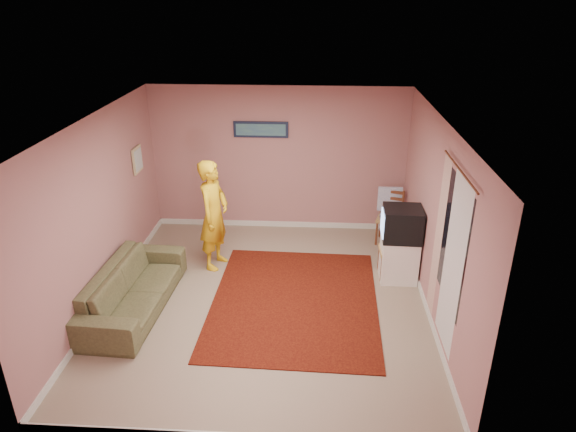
# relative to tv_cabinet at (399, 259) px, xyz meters

# --- Properties ---
(ground) EXTENTS (5.00, 5.00, 0.00)m
(ground) POSITION_rel_tv_cabinet_xyz_m (-1.95, -0.73, -0.34)
(ground) COLOR gray
(ground) RESTS_ON ground
(wall_back) EXTENTS (4.50, 0.02, 2.60)m
(wall_back) POSITION_rel_tv_cabinet_xyz_m (-1.95, 1.77, 0.96)
(wall_back) COLOR #A46C6B
(wall_back) RESTS_ON ground
(wall_front) EXTENTS (4.50, 0.02, 2.60)m
(wall_front) POSITION_rel_tv_cabinet_xyz_m (-1.95, -3.23, 0.96)
(wall_front) COLOR #A46C6B
(wall_front) RESTS_ON ground
(wall_left) EXTENTS (0.02, 5.00, 2.60)m
(wall_left) POSITION_rel_tv_cabinet_xyz_m (-4.20, -0.73, 0.96)
(wall_left) COLOR #A46C6B
(wall_left) RESTS_ON ground
(wall_right) EXTENTS (0.02, 5.00, 2.60)m
(wall_right) POSITION_rel_tv_cabinet_xyz_m (0.30, -0.73, 0.96)
(wall_right) COLOR #A46C6B
(wall_right) RESTS_ON ground
(ceiling) EXTENTS (4.50, 5.00, 0.02)m
(ceiling) POSITION_rel_tv_cabinet_xyz_m (-1.95, -0.73, 2.26)
(ceiling) COLOR white
(ceiling) RESTS_ON wall_back
(baseboard_back) EXTENTS (4.50, 0.02, 0.10)m
(baseboard_back) POSITION_rel_tv_cabinet_xyz_m (-1.95, 1.76, -0.29)
(baseboard_back) COLOR silver
(baseboard_back) RESTS_ON ground
(baseboard_left) EXTENTS (0.02, 5.00, 0.10)m
(baseboard_left) POSITION_rel_tv_cabinet_xyz_m (-4.19, -0.73, -0.29)
(baseboard_left) COLOR silver
(baseboard_left) RESTS_ON ground
(baseboard_right) EXTENTS (0.02, 5.00, 0.10)m
(baseboard_right) POSITION_rel_tv_cabinet_xyz_m (0.29, -0.73, -0.29)
(baseboard_right) COLOR silver
(baseboard_right) RESTS_ON ground
(window) EXTENTS (0.01, 1.10, 1.50)m
(window) POSITION_rel_tv_cabinet_xyz_m (0.29, -1.63, 1.11)
(window) COLOR black
(window) RESTS_ON wall_right
(curtain_sheer) EXTENTS (0.01, 0.75, 2.10)m
(curtain_sheer) POSITION_rel_tv_cabinet_xyz_m (0.28, -1.78, 0.91)
(curtain_sheer) COLOR silver
(curtain_sheer) RESTS_ON wall_right
(curtain_floral) EXTENTS (0.01, 0.35, 2.10)m
(curtain_floral) POSITION_rel_tv_cabinet_xyz_m (0.27, -1.08, 0.91)
(curtain_floral) COLOR beige
(curtain_floral) RESTS_ON wall_right
(curtain_rod) EXTENTS (0.02, 1.40, 0.02)m
(curtain_rod) POSITION_rel_tv_cabinet_xyz_m (0.25, -1.63, 1.98)
(curtain_rod) COLOR brown
(curtain_rod) RESTS_ON wall_right
(picture_back) EXTENTS (0.95, 0.04, 0.28)m
(picture_back) POSITION_rel_tv_cabinet_xyz_m (-2.25, 1.74, 1.51)
(picture_back) COLOR #121A33
(picture_back) RESTS_ON wall_back
(picture_left) EXTENTS (0.04, 0.38, 0.42)m
(picture_left) POSITION_rel_tv_cabinet_xyz_m (-4.17, 0.87, 1.21)
(picture_left) COLOR #C2B585
(picture_left) RESTS_ON wall_left
(area_rug) EXTENTS (2.40, 2.96, 0.02)m
(area_rug) POSITION_rel_tv_cabinet_xyz_m (-1.54, -0.73, -0.33)
(area_rug) COLOR #310605
(area_rug) RESTS_ON ground
(tv_cabinet) EXTENTS (0.54, 0.49, 0.68)m
(tv_cabinet) POSITION_rel_tv_cabinet_xyz_m (0.00, 0.00, 0.00)
(tv_cabinet) COLOR white
(tv_cabinet) RESTS_ON ground
(crt_tv) EXTENTS (0.59, 0.53, 0.49)m
(crt_tv) POSITION_rel_tv_cabinet_xyz_m (-0.01, 0.00, 0.58)
(crt_tv) COLOR black
(crt_tv) RESTS_ON tv_cabinet
(chair_a) EXTENTS (0.51, 0.50, 0.50)m
(chair_a) POSITION_rel_tv_cabinet_xyz_m (0.00, 1.22, 0.22)
(chair_a) COLOR tan
(chair_a) RESTS_ON ground
(dvd_player) EXTENTS (0.39, 0.32, 0.06)m
(dvd_player) POSITION_rel_tv_cabinet_xyz_m (0.00, 1.22, 0.16)
(dvd_player) COLOR #B2B2B7
(dvd_player) RESTS_ON chair_a
(blue_throw) EXTENTS (0.41, 0.05, 0.43)m
(blue_throw) POSITION_rel_tv_cabinet_xyz_m (0.00, 1.41, 0.40)
(blue_throw) COLOR #839CD6
(blue_throw) RESTS_ON chair_a
(chair_b) EXTENTS (0.39, 0.41, 0.49)m
(chair_b) POSITION_rel_tv_cabinet_xyz_m (-0.09, 0.07, 0.21)
(chair_b) COLOR tan
(chair_b) RESTS_ON ground
(game_console) EXTENTS (0.25, 0.21, 0.04)m
(game_console) POSITION_rel_tv_cabinet_xyz_m (-0.09, 0.07, 0.14)
(game_console) COLOR white
(game_console) RESTS_ON chair_b
(sofa) EXTENTS (0.95, 2.19, 0.63)m
(sofa) POSITION_rel_tv_cabinet_xyz_m (-3.75, -1.01, -0.03)
(sofa) COLOR brown
(sofa) RESTS_ON ground
(person) EXTENTS (0.57, 0.73, 1.76)m
(person) POSITION_rel_tv_cabinet_xyz_m (-2.84, 0.26, 0.54)
(person) COLOR gold
(person) RESTS_ON ground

